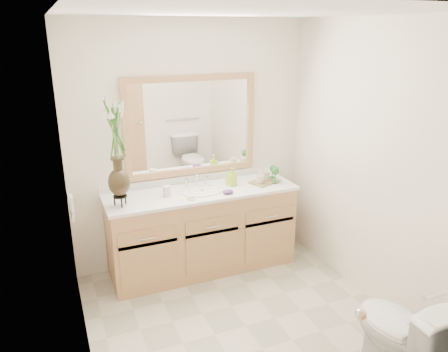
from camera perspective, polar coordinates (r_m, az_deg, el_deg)
name	(u,v)px	position (r m, az deg, el deg)	size (l,w,h in m)	color
floor	(246,326)	(3.76, 2.83, -19.01)	(2.60, 2.60, 0.00)	beige
ceiling	(251,12)	(2.98, 3.61, 20.63)	(2.40, 2.60, 0.02)	white
wall_back	(191,146)	(4.32, -4.33, 3.94)	(2.40, 0.02, 2.40)	white
wall_front	(369,277)	(2.19, 18.43, -12.44)	(2.40, 0.02, 2.40)	white
wall_left	(75,214)	(2.89, -18.86, -4.68)	(0.02, 2.60, 2.40)	white
wall_right	(379,169)	(3.83, 19.59, 0.91)	(0.02, 2.60, 2.40)	white
vanity	(202,231)	(4.35, -2.86, -7.20)	(1.80, 0.55, 0.80)	tan
counter	(202,192)	(4.18, -2.96, -2.08)	(1.84, 0.57, 0.03)	white
sink	(202,196)	(4.18, -2.86, -2.66)	(0.38, 0.34, 0.23)	white
mirror	(191,126)	(4.26, -4.30, 6.54)	(1.32, 0.04, 0.97)	white
switch_plate	(72,203)	(3.68, -19.27, -3.36)	(0.02, 0.12, 0.12)	white
door	(310,327)	(2.15, 11.15, -18.83)	(0.80, 0.03, 2.00)	tan
toilet	(402,336)	(3.29, 22.18, -18.82)	(0.42, 0.75, 0.74)	white
flower_vase	(115,137)	(3.74, -14.01, 4.94)	(0.22, 0.22, 0.90)	black
tumbler	(167,191)	(4.06, -7.47, -1.93)	(0.07, 0.07, 0.10)	beige
soap_dish	(191,198)	(3.97, -4.30, -2.89)	(0.09, 0.09, 0.03)	beige
soap_bottle	(231,177)	(4.29, 0.97, -0.17)	(0.07, 0.08, 0.16)	#A5D431
purple_dish	(228,192)	(4.09, 0.54, -2.07)	(0.10, 0.08, 0.04)	#4E256F
tray	(265,182)	(4.41, 5.34, -0.72)	(0.30, 0.20, 0.01)	brown
mug_left	(260,179)	(4.33, 4.70, -0.34)	(0.09, 0.09, 0.09)	beige
mug_right	(265,175)	(4.42, 5.43, 0.16)	(0.11, 0.10, 0.11)	beige
goblet_front	(275,172)	(4.35, 6.72, 0.56)	(0.07, 0.07, 0.16)	#257126
goblet_back	(272,169)	(4.49, 6.33, 0.90)	(0.06, 0.06, 0.13)	#257126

